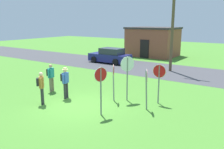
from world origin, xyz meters
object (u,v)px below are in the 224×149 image
Objects in this scene: stop_sign_leaning_right at (127,70)px; person_in_blue at (51,76)px; parked_car_on_street at (110,56)px; stop_sign_rear_right at (147,83)px; utility_pole at (173,16)px; person_holding_notes at (65,81)px; stop_sign_far_back at (114,77)px; stop_sign_tallest at (159,77)px; person_with_sunhat at (41,86)px; stop_sign_nearest at (101,83)px.

stop_sign_leaning_right is 1.43× the size of person_in_blue.
person_in_blue reaches higher than parked_car_on_street.
utility_pole is at bearing 104.19° from stop_sign_rear_right.
person_holding_notes is (-4.47, -0.97, -0.34)m from stop_sign_rear_right.
person_in_blue is 1.70m from person_holding_notes.
person_in_blue is at bearing -74.68° from parked_car_on_street.
stop_sign_far_back is (-2.01, 0.16, -0.01)m from stop_sign_rear_right.
stop_sign_tallest is 6.06m from person_with_sunhat.
parked_car_on_street is at bearing 136.53° from stop_sign_tallest.
stop_sign_far_back is 3.76m from person_with_sunhat.
stop_sign_far_back is 1.19× the size of person_with_sunhat.
person_holding_notes is at bearing -151.52° from stop_sign_leaning_right.
stop_sign_rear_right is 1.64m from stop_sign_leaning_right.
stop_sign_nearest is at bearing -56.81° from parked_car_on_street.
stop_sign_rear_right is 1.19× the size of person_with_sunhat.
stop_sign_leaning_right is at bearing 28.48° from person_holding_notes.
person_in_blue is at bearing -110.67° from utility_pole.
person_with_sunhat is (-2.42, -11.71, -3.64)m from utility_pole.
stop_sign_tallest is at bearing -73.10° from utility_pole.
person_in_blue is at bearing 165.66° from person_holding_notes.
stop_sign_leaning_right is at bearing -84.10° from utility_pole.
person_with_sunhat is at bearing -53.71° from person_in_blue.
stop_sign_far_back is at bearing 9.88° from person_in_blue.
stop_sign_rear_right is at bearing 26.08° from person_with_sunhat.
stop_sign_tallest is (0.12, 1.17, 0.05)m from stop_sign_rear_right.
stop_sign_far_back is 1.16× the size of person_holding_notes.
stop_sign_leaning_right is 1.43× the size of person_with_sunhat.
parked_car_on_street is 2.55× the size of person_with_sunhat.
stop_sign_nearest reaches higher than stop_sign_far_back.
stop_sign_tallest is at bearing 18.00° from stop_sign_leaning_right.
parked_car_on_street is 11.63m from person_holding_notes.
person_holding_notes is (-2.10, -10.34, -3.61)m from utility_pole.
parked_car_on_street is 12.50m from stop_sign_tallest.
stop_sign_nearest reaches higher than stop_sign_rear_right.
person_with_sunhat is at bearing -137.95° from stop_sign_leaning_right.
utility_pole is 4.41× the size of stop_sign_rear_right.
person_in_blue is at bearing -170.12° from stop_sign_far_back.
person_with_sunhat is at bearing -137.96° from stop_sign_far_back.
stop_sign_far_back is at bearing -154.70° from stop_sign_tallest.
utility_pole is at bearing -3.41° from parked_car_on_street.
stop_sign_rear_right is (2.37, -9.37, -3.27)m from utility_pole.
stop_sign_nearest is at bearing -117.11° from stop_sign_tallest.
stop_sign_nearest reaches higher than parked_car_on_street.
stop_sign_rear_right is 0.97× the size of stop_sign_tallest.
stop_sign_tallest is 1.22× the size of person_with_sunhat.
stop_sign_tallest is at bearing 62.89° from stop_sign_nearest.
stop_sign_rear_right is at bearing 5.17° from person_in_blue.
stop_sign_leaning_right is (-1.47, 0.65, 0.31)m from stop_sign_rear_right.
stop_sign_far_back is (6.92, -9.60, 0.65)m from parked_car_on_street.
utility_pole is 5.24× the size of person_in_blue.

